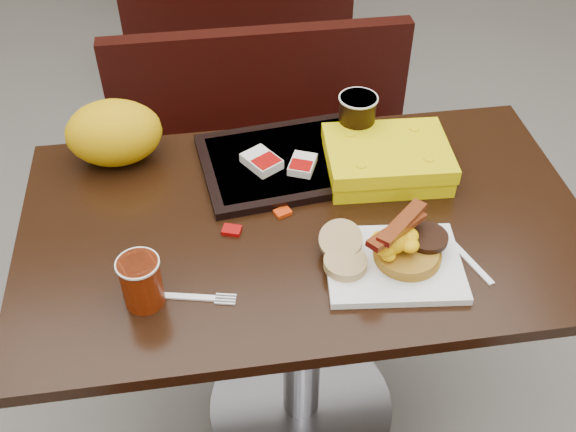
{
  "coord_description": "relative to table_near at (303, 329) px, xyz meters",
  "views": [
    {
      "loc": [
        -0.19,
        -1.02,
        1.73
      ],
      "look_at": [
        -0.04,
        -0.04,
        0.8
      ],
      "focal_mm": 41.81,
      "sensor_mm": 36.0,
      "label": 1
    }
  ],
  "objects": [
    {
      "name": "floor",
      "position": [
        0.0,
        0.0,
        -0.38
      ],
      "size": [
        6.0,
        7.0,
        0.01
      ],
      "primitive_type": "cube",
      "color": "gray",
      "rests_on": "ground"
    },
    {
      "name": "table_near",
      "position": [
        0.0,
        0.0,
        0.0
      ],
      "size": [
        1.2,
        0.7,
        0.75
      ],
      "primitive_type": null,
      "color": "black",
      "rests_on": "floor"
    },
    {
      "name": "bench_near_n",
      "position": [
        0.0,
        0.7,
        -0.02
      ],
      "size": [
        1.0,
        0.46,
        0.72
      ],
      "primitive_type": null,
      "color": "black",
      "rests_on": "floor"
    },
    {
      "name": "bench_far_s",
      "position": [
        0.0,
        1.9,
        -0.02
      ],
      "size": [
        1.0,
        0.46,
        0.72
      ],
      "primitive_type": null,
      "color": "black",
      "rests_on": "floor"
    },
    {
      "name": "platter",
      "position": [
        0.15,
        -0.16,
        0.38
      ],
      "size": [
        0.29,
        0.23,
        0.02
      ],
      "primitive_type": "cube",
      "rotation": [
        0.0,
        0.0,
        -0.11
      ],
      "color": "white",
      "rests_on": "table_near"
    },
    {
      "name": "pancake_stack",
      "position": [
        0.18,
        -0.15,
        0.4
      ],
      "size": [
        0.16,
        0.16,
        0.03
      ],
      "primitive_type": "cylinder",
      "rotation": [
        0.0,
        0.0,
        0.24
      ],
      "color": "#A9761C",
      "rests_on": "platter"
    },
    {
      "name": "sausage_patty",
      "position": [
        0.22,
        -0.14,
        0.42
      ],
      "size": [
        0.1,
        0.1,
        0.01
      ],
      "primitive_type": "cylinder",
      "rotation": [
        0.0,
        0.0,
        -0.25
      ],
      "color": "black",
      "rests_on": "pancake_stack"
    },
    {
      "name": "scrambled_eggs",
      "position": [
        0.14,
        -0.16,
        0.44
      ],
      "size": [
        0.1,
        0.09,
        0.05
      ],
      "primitive_type": "ellipsoid",
      "rotation": [
        0.0,
        0.0,
        0.1
      ],
      "color": "#E7BB04",
      "rests_on": "pancake_stack"
    },
    {
      "name": "bacon_strips",
      "position": [
        0.15,
        -0.15,
        0.47
      ],
      "size": [
        0.17,
        0.15,
        0.01
      ],
      "primitive_type": null,
      "rotation": [
        0.0,
        0.0,
        0.66
      ],
      "color": "#400404",
      "rests_on": "scrambled_eggs"
    },
    {
      "name": "muffin_bottom",
      "position": [
        0.05,
        -0.16,
        0.4
      ],
      "size": [
        0.09,
        0.09,
        0.02
      ],
      "primitive_type": "cylinder",
      "rotation": [
        0.0,
        0.0,
        -0.1
      ],
      "color": "tan",
      "rests_on": "platter"
    },
    {
      "name": "muffin_top",
      "position": [
        0.05,
        -0.11,
        0.41
      ],
      "size": [
        0.11,
        0.11,
        0.05
      ],
      "primitive_type": "cylinder",
      "rotation": [
        0.38,
        0.0,
        -0.34
      ],
      "color": "tan",
      "rests_on": "platter"
    },
    {
      "name": "coffee_cup_near",
      "position": [
        -0.33,
        -0.17,
        0.43
      ],
      "size": [
        0.09,
        0.09,
        0.1
      ],
      "primitive_type": "cylinder",
      "rotation": [
        0.0,
        0.0,
        -0.25
      ],
      "color": "#9B2205",
      "rests_on": "table_near"
    },
    {
      "name": "fork",
      "position": [
        -0.25,
        -0.18,
        0.38
      ],
      "size": [
        0.14,
        0.06,
        0.0
      ],
      "primitive_type": null,
      "rotation": [
        0.0,
        0.0,
        -0.22
      ],
      "color": "white",
      "rests_on": "table_near"
    },
    {
      "name": "knife",
      "position": [
        0.3,
        -0.16,
        0.38
      ],
      "size": [
        0.06,
        0.15,
        0.0
      ],
      "primitive_type": "cube",
      "rotation": [
        0.0,
        0.0,
        -1.25
      ],
      "color": "white",
      "rests_on": "table_near"
    },
    {
      "name": "condiment_syrup",
      "position": [
        -0.04,
        0.03,
        0.38
      ],
      "size": [
        0.04,
        0.04,
        0.01
      ],
      "primitive_type": "cube",
      "rotation": [
        0.0,
        0.0,
        0.38
      ],
      "color": "#BB2D08",
      "rests_on": "table_near"
    },
    {
      "name": "condiment_ketchup",
      "position": [
        -0.16,
        -0.01,
        0.38
      ],
      "size": [
        0.05,
        0.04,
        0.01
      ],
      "primitive_type": "cube",
      "rotation": [
        0.0,
        0.0,
        -0.33
      ],
      "color": "#8C0504",
      "rests_on": "table_near"
    },
    {
      "name": "tray",
      "position": [
        0.0,
        0.19,
        0.38
      ],
      "size": [
        0.44,
        0.34,
        0.02
      ],
      "primitive_type": "cube",
      "rotation": [
        0.0,
        0.0,
        0.11
      ],
      "color": "black",
      "rests_on": "table_near"
    },
    {
      "name": "hashbrown_sleeve_left",
      "position": [
        -0.07,
        0.17,
        0.41
      ],
      "size": [
        0.1,
        0.1,
        0.02
      ],
      "primitive_type": "cube",
      "rotation": [
        0.0,
        0.0,
        0.55
      ],
      "color": "silver",
      "rests_on": "tray"
    },
    {
      "name": "hashbrown_sleeve_right",
      "position": [
        0.02,
        0.15,
        0.4
      ],
      "size": [
        0.08,
        0.09,
        0.02
      ],
      "primitive_type": "cube",
      "rotation": [
        0.0,
        0.0,
        -0.41
      ],
      "color": "silver",
      "rests_on": "tray"
    },
    {
      "name": "coffee_cup_far",
      "position": [
        0.16,
        0.24,
        0.45
      ],
      "size": [
        0.09,
        0.09,
        0.12
      ],
      "primitive_type": "cylinder",
      "rotation": [
        0.0,
        0.0,
        -0.13
      ],
      "color": "black",
      "rests_on": "tray"
    },
    {
      "name": "clamshell",
      "position": [
        0.21,
        0.13,
        0.41
      ],
      "size": [
        0.29,
        0.22,
        0.07
      ],
      "primitive_type": "cube",
      "rotation": [
        0.0,
        0.0,
        -0.06
      ],
      "color": "#E0CC03",
      "rests_on": "table_near"
    },
    {
      "name": "paper_bag",
      "position": [
        -0.4,
        0.27,
        0.45
      ],
      "size": [
        0.24,
        0.19,
        0.15
      ],
      "primitive_type": "ellipsoid",
      "rotation": [
        0.0,
        0.0,
        -0.15
      ],
      "color": "#CFB206",
      "rests_on": "table_near"
    }
  ]
}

